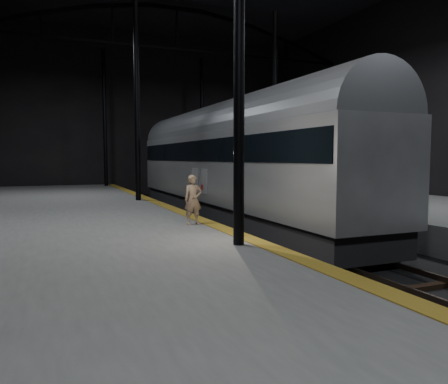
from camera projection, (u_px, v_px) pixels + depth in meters
ground at (289, 244)px, 15.70m from camera, size 44.00×44.00×0.00m
platform_left at (68, 246)px, 12.80m from camera, size 9.00×43.80×1.00m
platform_right at (442, 219)px, 18.51m from camera, size 9.00×43.80×1.00m
tactile_strip at (204, 221)px, 14.38m from camera, size 0.50×43.80×0.01m
track at (289, 242)px, 15.69m from camera, size 2.40×43.00×0.24m
train at (227, 157)px, 20.74m from camera, size 3.13×20.91×5.59m
woman at (193, 200)px, 13.61m from camera, size 0.58×0.40×1.55m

